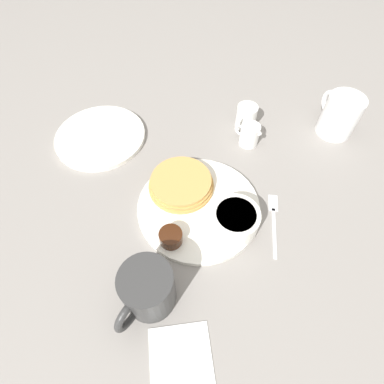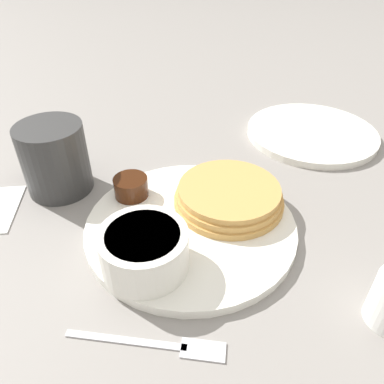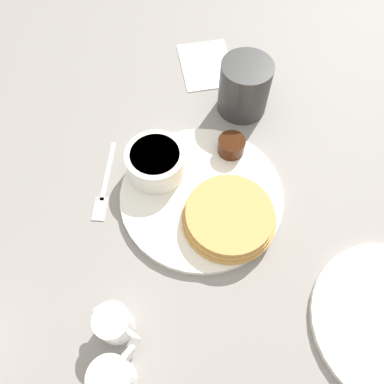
{
  "view_description": "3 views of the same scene",
  "coord_description": "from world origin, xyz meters",
  "views": [
    {
      "loc": [
        0.34,
        0.0,
        0.56
      ],
      "look_at": [
        -0.02,
        -0.01,
        0.03
      ],
      "focal_mm": 28.0,
      "sensor_mm": 36.0,
      "label": 1
    },
    {
      "loc": [
        -0.02,
        0.35,
        0.32
      ],
      "look_at": [
        -0.0,
        -0.02,
        0.05
      ],
      "focal_mm": 35.0,
      "sensor_mm": 36.0,
      "label": 2
    },
    {
      "loc": [
        -0.29,
        0.02,
        0.54
      ],
      "look_at": [
        -0.02,
        0.02,
        0.05
      ],
      "focal_mm": 35.0,
      "sensor_mm": 36.0,
      "label": 3
    }
  ],
  "objects": [
    {
      "name": "butter_ramekin",
      "position": [
        0.06,
        0.07,
        0.03
      ],
      "size": [
        0.05,
        0.05,
        0.05
      ],
      "color": "white",
      "rests_on": "plate"
    },
    {
      "name": "coffee_mug",
      "position": [
        0.2,
        -0.08,
        0.05
      ],
      "size": [
        0.12,
        0.09,
        0.1
      ],
      "color": "#333333",
      "rests_on": "ground_plane"
    },
    {
      "name": "plate",
      "position": [
        0.0,
        0.0,
        0.01
      ],
      "size": [
        0.26,
        0.26,
        0.01
      ],
      "color": "white",
      "rests_on": "ground_plane"
    },
    {
      "name": "bowl",
      "position": [
        0.05,
        0.07,
        0.04
      ],
      "size": [
        0.1,
        0.1,
        0.05
      ],
      "color": "white",
      "rests_on": "plate"
    },
    {
      "name": "creamer_pitcher_near",
      "position": [
        -0.2,
        0.12,
        0.03
      ],
      "size": [
        0.05,
        0.06,
        0.06
      ],
      "color": "white",
      "rests_on": "ground_plane"
    },
    {
      "name": "napkin",
      "position": [
        0.3,
        -0.02,
        0.0
      ],
      "size": [
        0.15,
        0.12,
        0.0
      ],
      "color": "white",
      "rests_on": "ground_plane"
    },
    {
      "name": "creamer_pitcher_far",
      "position": [
        -0.27,
        0.12,
        0.03
      ],
      "size": [
        0.07,
        0.05,
        0.06
      ],
      "color": "white",
      "rests_on": "ground_plane"
    },
    {
      "name": "fork",
      "position": [
        0.02,
        0.16,
        0.0
      ],
      "size": [
        0.15,
        0.03,
        0.0
      ],
      "color": "silver",
      "rests_on": "ground_plane"
    },
    {
      "name": "syrup_cup",
      "position": [
        0.08,
        -0.05,
        0.03
      ],
      "size": [
        0.05,
        0.05,
        0.03
      ],
      "color": "#38190A",
      "rests_on": "plate"
    },
    {
      "name": "pancake_stack",
      "position": [
        -0.05,
        -0.04,
        0.03
      ],
      "size": [
        0.15,
        0.15,
        0.03
      ],
      "color": "tan",
      "rests_on": "plate"
    },
    {
      "name": "ground_plane",
      "position": [
        0.0,
        0.0,
        0.0
      ],
      "size": [
        4.0,
        4.0,
        0.0
      ],
      "primitive_type": "plane",
      "color": "gray"
    }
  ]
}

